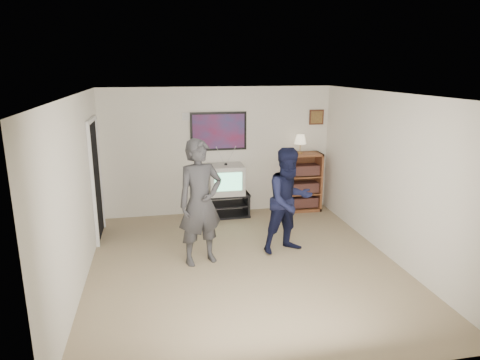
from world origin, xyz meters
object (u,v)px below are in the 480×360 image
object	(u,v)px
media_stand	(225,204)
person_short	(289,201)
bookshelf	(302,182)
crt_television	(226,179)
person_tall	(200,202)

from	to	relation	value
media_stand	person_short	xyz separation A→B (m)	(0.72, -1.85, 0.61)
bookshelf	person_short	xyz separation A→B (m)	(-0.89, -1.90, 0.24)
crt_television	person_tall	bearing A→B (deg)	-109.36
person_tall	crt_television	bearing A→B (deg)	53.02
crt_television	person_tall	world-z (taller)	person_tall
media_stand	person_tall	bearing A→B (deg)	-110.32
media_stand	crt_television	size ratio (longest dim) A/B	1.41
person_short	media_stand	bearing A→B (deg)	96.67
crt_television	bookshelf	bearing A→B (deg)	2.12
person_short	person_tall	bearing A→B (deg)	170.88
person_tall	person_short	size ratio (longest dim) A/B	1.12
crt_television	person_tall	size ratio (longest dim) A/B	0.36
person_tall	media_stand	bearing A→B (deg)	53.69
media_stand	crt_television	world-z (taller)	crt_television
media_stand	crt_television	xyz separation A→B (m)	(0.03, 0.00, 0.52)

